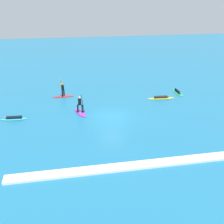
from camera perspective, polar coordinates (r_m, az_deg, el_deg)
name	(u,v)px	position (r m, az deg, el deg)	size (l,w,h in m)	color
ground_plane	(112,117)	(27.33, 0.00, -0.96)	(120.00, 120.00, 0.00)	#1E6B93
surfer_on_green_board	(178,92)	(35.18, 13.73, 4.15)	(0.82, 3.07, 0.36)	#23B266
surfer_on_purple_board	(80,109)	(28.15, -6.75, 0.71)	(1.49, 2.70, 2.05)	purple
surfer_on_yellow_board	(161,98)	(32.67, 10.37, 3.02)	(3.32, 0.78, 0.38)	yellow
surfer_on_red_board	(63,93)	(33.25, -10.28, 3.88)	(2.54, 0.69, 2.07)	red
surfer_on_teal_board	(14,118)	(28.32, -20.05, -1.24)	(2.58, 0.76, 0.40)	#33C6CC
marker_buoy	(62,84)	(37.83, -10.61, 5.80)	(0.40, 0.40, 1.05)	yellow
wave_crest	(135,166)	(19.65, 4.95, -11.23)	(17.94, 0.90, 0.18)	white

